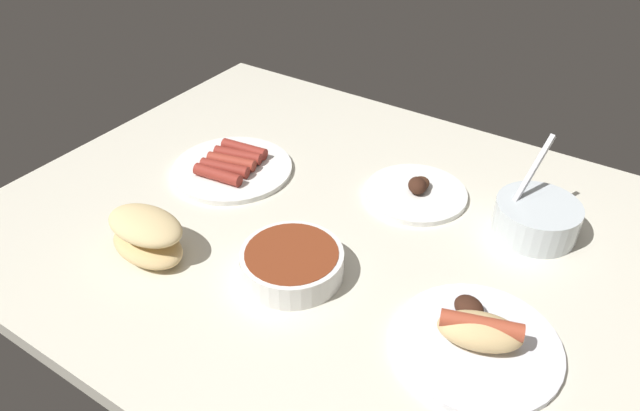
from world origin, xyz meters
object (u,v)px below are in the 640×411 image
(plate_sausages, at_px, (232,166))
(bread_stack, at_px, (146,235))
(plate_hotdog_assembled, at_px, (478,337))
(bowl_chili, at_px, (292,262))
(plate_grilled_meat, at_px, (416,192))
(bowl_coleslaw, at_px, (536,217))

(plate_sausages, bearing_deg, bread_stack, 100.12)
(plate_hotdog_assembled, xyz_separation_m, bowl_chili, (0.29, 0.02, 0.01))
(plate_hotdog_assembled, xyz_separation_m, plate_grilled_meat, (0.22, -0.27, -0.01))
(plate_sausages, xyz_separation_m, plate_grilled_meat, (-0.33, -0.12, -0.00))
(plate_grilled_meat, height_order, bowl_chili, bowl_chili)
(bowl_chili, bearing_deg, bread_stack, 21.20)
(bread_stack, distance_m, bowl_coleslaw, 0.63)
(plate_hotdog_assembled, relative_size, bowl_chili, 1.43)
(plate_hotdog_assembled, bearing_deg, plate_sausages, -15.31)
(bread_stack, height_order, plate_hotdog_assembled, bread_stack)
(bowl_coleslaw, bearing_deg, plate_sausages, 13.73)
(bread_stack, bearing_deg, plate_hotdog_assembled, -168.25)
(plate_sausages, distance_m, bowl_chili, 0.32)
(plate_grilled_meat, bearing_deg, bowl_chili, 77.15)
(plate_sausages, bearing_deg, plate_hotdog_assembled, 164.69)
(plate_grilled_meat, height_order, bowl_coleslaw, bowl_coleslaw)
(plate_hotdog_assembled, relative_size, plate_grilled_meat, 1.22)
(bread_stack, height_order, bowl_chili, bread_stack)
(bowl_coleslaw, bearing_deg, bowl_chili, 47.72)
(bowl_chili, bearing_deg, plate_hotdog_assembled, -175.93)
(plate_sausages, distance_m, plate_grilled_meat, 0.36)
(plate_hotdog_assembled, relative_size, plate_sausages, 0.98)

